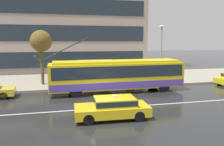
% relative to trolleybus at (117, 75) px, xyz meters
% --- Properties ---
extents(ground_plane, '(160.00, 160.00, 0.00)m').
position_rel_trolleybus_xyz_m(ground_plane, '(-1.79, -3.43, -1.56)').
color(ground_plane, '#252627').
extents(sidewalk_slab, '(80.00, 10.00, 0.14)m').
position_rel_trolleybus_xyz_m(sidewalk_slab, '(-1.79, 6.60, -1.49)').
color(sidewalk_slab, gray).
rests_on(sidewalk_slab, ground_plane).
extents(lane_centre_line, '(72.00, 0.14, 0.01)m').
position_rel_trolleybus_xyz_m(lane_centre_line, '(-1.79, -4.63, -1.56)').
color(lane_centre_line, silver).
rests_on(lane_centre_line, ground_plane).
extents(trolleybus, '(12.71, 2.86, 4.97)m').
position_rel_trolleybus_xyz_m(trolleybus, '(0.00, 0.00, 0.00)').
color(trolleybus, yellow).
rests_on(trolleybus, ground_plane).
extents(taxi_oncoming_near, '(4.42, 2.00, 1.39)m').
position_rel_trolleybus_xyz_m(taxi_oncoming_near, '(-2.00, -6.68, -0.86)').
color(taxi_oncoming_near, gold).
rests_on(taxi_oncoming_near, ground_plane).
extents(bus_shelter, '(3.70, 1.71, 2.46)m').
position_rel_trolleybus_xyz_m(bus_shelter, '(-1.55, 3.29, 0.43)').
color(bus_shelter, gray).
rests_on(bus_shelter, sidewalk_slab).
extents(pedestrian_at_shelter, '(1.28, 1.28, 1.88)m').
position_rel_trolleybus_xyz_m(pedestrian_at_shelter, '(1.99, 3.10, 0.07)').
color(pedestrian_at_shelter, '#2C304F').
rests_on(pedestrian_at_shelter, sidewalk_slab).
extents(pedestrian_approaching_curb, '(1.32, 1.32, 2.04)m').
position_rel_trolleybus_xyz_m(pedestrian_approaching_curb, '(-0.06, 3.61, 0.24)').
color(pedestrian_approaching_curb, navy).
rests_on(pedestrian_approaching_curb, sidewalk_slab).
extents(pedestrian_walking_past, '(1.45, 1.45, 2.01)m').
position_rel_trolleybus_xyz_m(pedestrian_walking_past, '(2.80, 4.29, 0.21)').
color(pedestrian_walking_past, black).
rests_on(pedestrian_walking_past, sidewalk_slab).
extents(street_lamp, '(0.60, 0.32, 5.99)m').
position_rel_trolleybus_xyz_m(street_lamp, '(5.23, 2.25, 2.17)').
color(street_lamp, gray).
rests_on(street_lamp, sidewalk_slab).
extents(street_tree_bare, '(2.15, 2.22, 5.47)m').
position_rel_trolleybus_xyz_m(street_tree_bare, '(-6.77, 4.30, 2.88)').
color(street_tree_bare, brown).
rests_on(street_tree_bare, sidewalk_slab).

